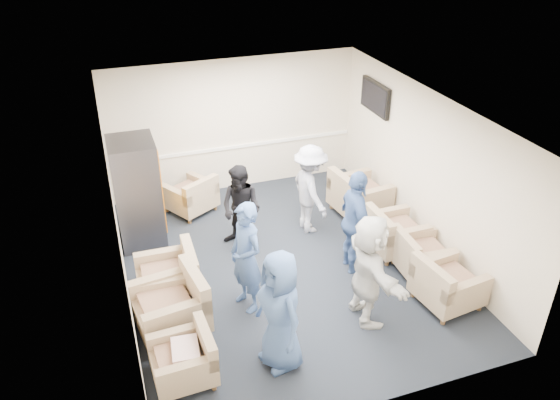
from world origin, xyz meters
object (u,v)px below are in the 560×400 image
object	(u,v)px
armchair_corner	(192,197)
person_front_left	(280,311)
person_mid_right	(355,223)
armchair_left_mid	(175,307)
vending_machine	(138,192)
armchair_left_near	(187,360)
armchair_right_midnear	(419,256)
person_front_right	(369,270)
armchair_right_far	(357,197)
armchair_left_far	(171,279)
armchair_right_midfar	(393,234)
armchair_right_near	(445,286)
person_mid_left	(246,258)
person_back_right	(310,189)
person_back_left	(241,208)

from	to	relation	value
armchair_corner	person_front_left	world-z (taller)	person_front_left
person_mid_right	armchair_left_mid	bearing A→B (deg)	105.18
vending_machine	person_mid_right	bearing A→B (deg)	-32.57
armchair_left_near	armchair_left_mid	xyz separation A→B (m)	(0.02, 0.98, 0.07)
vending_machine	person_front_left	world-z (taller)	vending_machine
armchair_right_midnear	person_front_right	xyz separation A→B (m)	(-1.29, -0.69, 0.53)
armchair_right_far	vending_machine	bearing A→B (deg)	76.70
armchair_left_far	armchair_right_midfar	distance (m)	3.76
person_mid_right	armchair_right_near	bearing A→B (deg)	-138.36
person_mid_left	person_mid_right	size ratio (longest dim) A/B	0.98
person_back_right	person_mid_right	bearing A→B (deg)	-174.11
vending_machine	person_front_right	size ratio (longest dim) A/B	1.12
armchair_left_near	armchair_left_far	bearing A→B (deg)	174.56
person_back_left	armchair_left_mid	bearing A→B (deg)	-84.25
armchair_right_near	armchair_corner	world-z (taller)	armchair_right_near
armchair_right_near	armchair_left_mid	bearing A→B (deg)	71.09
armchair_right_midnear	person_back_right	size ratio (longest dim) A/B	0.50
armchair_left_near	armchair_corner	world-z (taller)	armchair_corner
armchair_right_near	person_mid_left	distance (m)	2.96
person_mid_right	person_front_left	bearing A→B (deg)	137.38
armchair_right_far	person_front_right	xyz separation A→B (m)	(-1.17, -2.70, 0.47)
armchair_right_near	person_back_left	xyz separation A→B (m)	(-2.41, 2.48, 0.42)
person_back_right	person_back_left	bearing A→B (deg)	92.47
person_front_left	person_front_right	distance (m)	1.50
armchair_left_near	person_back_left	bearing A→B (deg)	148.58
vending_machine	person_mid_left	xyz separation A→B (m)	(1.25, -2.32, -0.09)
armchair_right_near	person_back_left	bearing A→B (deg)	37.10
armchair_left_mid	armchair_right_near	distance (m)	3.93
armchair_right_midfar	armchair_left_mid	bearing A→B (deg)	99.33
armchair_left_near	person_front_right	size ratio (longest dim) A/B	0.47
armchair_right_far	armchair_left_near	bearing A→B (deg)	121.03
person_back_left	vending_machine	bearing A→B (deg)	-159.38
armchair_right_midnear	person_front_left	xyz separation A→B (m)	(-2.74, -1.10, 0.53)
armchair_right_near	person_front_left	bearing A→B (deg)	88.99
armchair_right_far	armchair_right_midfar	bearing A→B (deg)	174.04
armchair_left_mid	vending_machine	bearing A→B (deg)	175.61
armchair_left_near	armchair_right_far	size ratio (longest dim) A/B	0.76
armchair_right_midfar	armchair_right_midnear	bearing A→B (deg)	-173.07
armchair_corner	person_back_right	world-z (taller)	person_back_right
person_back_left	person_front_left	bearing A→B (deg)	-48.95
person_front_right	person_back_right	bearing A→B (deg)	0.68
armchair_left_near	person_back_right	xyz separation A→B (m)	(2.76, 2.78, 0.52)
armchair_left_near	armchair_right_near	distance (m)	3.87
vending_machine	armchair_right_midnear	bearing A→B (deg)	-30.87
armchair_left_far	person_back_right	distance (m)	2.94
armchair_left_mid	armchair_right_far	distance (m)	4.30
armchair_left_near	armchair_corner	bearing A→B (deg)	165.41
armchair_left_mid	armchair_corner	xyz separation A→B (m)	(0.85, 3.12, -0.05)
armchair_right_midnear	person_front_right	distance (m)	1.56
armchair_right_midnear	person_mid_left	distance (m)	2.88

